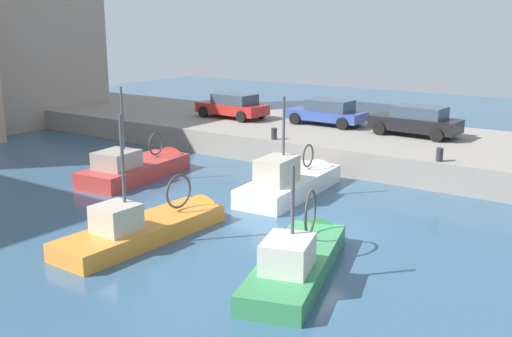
# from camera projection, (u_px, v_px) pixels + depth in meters

# --- Properties ---
(water_surface) EXTENTS (80.00, 80.00, 0.00)m
(water_surface) POSITION_uv_depth(u_px,v_px,m) (302.00, 230.00, 20.12)
(water_surface) COLOR #335675
(water_surface) RESTS_ON ground
(quay_wall) EXTENTS (9.00, 56.00, 1.20)m
(quay_wall) POSITION_uv_depth(u_px,v_px,m) (426.00, 152.00, 29.11)
(quay_wall) COLOR gray
(quay_wall) RESTS_ON ground
(fishing_boat_green) EXTENTS (6.76, 3.49, 3.94)m
(fishing_boat_green) POSITION_uv_depth(u_px,v_px,m) (299.00, 265.00, 16.91)
(fishing_boat_green) COLOR #388951
(fishing_boat_green) RESTS_ON ground
(fishing_boat_orange) EXTENTS (6.81, 2.14, 4.87)m
(fishing_boat_orange) POSITION_uv_depth(u_px,v_px,m) (152.00, 233.00, 19.53)
(fishing_boat_orange) COLOR orange
(fishing_boat_orange) RESTS_ON ground
(fishing_boat_white) EXTENTS (6.69, 2.40, 4.83)m
(fishing_boat_white) POSITION_uv_depth(u_px,v_px,m) (293.00, 189.00, 24.44)
(fishing_boat_white) COLOR white
(fishing_boat_white) RESTS_ON ground
(fishing_boat_red) EXTENTS (6.42, 2.67, 4.99)m
(fishing_boat_red) POSITION_uv_depth(u_px,v_px,m) (140.00, 174.00, 26.92)
(fishing_boat_red) COLOR #BC3833
(fishing_boat_red) RESTS_ON ground
(parked_car_red) EXTENTS (2.16, 4.31, 1.42)m
(parked_car_red) POSITION_uv_depth(u_px,v_px,m) (233.00, 106.00, 35.10)
(parked_car_red) COLOR red
(parked_car_red) RESTS_ON quay_wall
(parked_car_black) EXTENTS (2.05, 4.39, 1.48)m
(parked_car_black) POSITION_uv_depth(u_px,v_px,m) (416.00, 121.00, 29.70)
(parked_car_black) COLOR black
(parked_car_black) RESTS_ON quay_wall
(parked_car_blue) EXTENTS (1.94, 4.25, 1.38)m
(parked_car_blue) POSITION_uv_depth(u_px,v_px,m) (327.00, 112.00, 32.82)
(parked_car_blue) COLOR #334C9E
(parked_car_blue) RESTS_ON quay_wall
(mooring_bollard_south) EXTENTS (0.28, 0.28, 0.55)m
(mooring_bollard_south) POSITION_uv_depth(u_px,v_px,m) (440.00, 155.00, 24.49)
(mooring_bollard_south) COLOR #2D2D33
(mooring_bollard_south) RESTS_ON quay_wall
(mooring_bollard_mid) EXTENTS (0.28, 0.28, 0.55)m
(mooring_bollard_mid) POSITION_uv_depth(u_px,v_px,m) (274.00, 134.00, 28.96)
(mooring_bollard_mid) COLOR #2D2D33
(mooring_bollard_mid) RESTS_ON quay_wall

